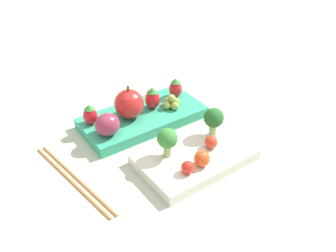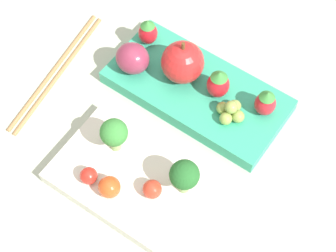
# 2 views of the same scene
# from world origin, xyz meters

# --- Properties ---
(ground_plane) EXTENTS (4.00, 4.00, 0.00)m
(ground_plane) POSITION_xyz_m (0.00, 0.00, 0.00)
(ground_plane) COLOR #ADB7A3
(bento_box_savoury) EXTENTS (0.18, 0.12, 0.02)m
(bento_box_savoury) POSITION_xyz_m (-0.00, 0.08, 0.01)
(bento_box_savoury) COLOR silver
(bento_box_savoury) RESTS_ON ground_plane
(bento_box_fruit) EXTENTS (0.23, 0.12, 0.02)m
(bento_box_fruit) POSITION_xyz_m (0.01, -0.07, 0.01)
(bento_box_fruit) COLOR #33A87F
(bento_box_fruit) RESTS_ON ground_plane
(broccoli_floret_0) EXTENTS (0.03, 0.03, 0.05)m
(broccoli_floret_0) POSITION_xyz_m (0.04, 0.05, 0.05)
(broccoli_floret_0) COLOR #93B770
(broccoli_floret_0) RESTS_ON bento_box_savoury
(broccoli_floret_1) EXTENTS (0.03, 0.03, 0.05)m
(broccoli_floret_1) POSITION_xyz_m (-0.06, 0.05, 0.05)
(broccoli_floret_1) COLOR #93B770
(broccoli_floret_1) RESTS_ON bento_box_savoury
(cherry_tomato_0) EXTENTS (0.03, 0.03, 0.03)m
(cherry_tomato_0) POSITION_xyz_m (0.01, 0.10, 0.03)
(cherry_tomato_0) COLOR #DB4C1E
(cherry_tomato_0) RESTS_ON bento_box_savoury
(cherry_tomato_1) EXTENTS (0.02, 0.02, 0.02)m
(cherry_tomato_1) POSITION_xyz_m (0.04, 0.11, 0.03)
(cherry_tomato_1) COLOR red
(cherry_tomato_1) RESTS_ON bento_box_savoury
(cherry_tomato_2) EXTENTS (0.02, 0.02, 0.02)m
(cherry_tomato_2) POSITION_xyz_m (-0.03, 0.08, 0.03)
(cherry_tomato_2) COLOR red
(cherry_tomato_2) RESTS_ON bento_box_savoury
(apple) EXTENTS (0.05, 0.05, 0.06)m
(apple) POSITION_xyz_m (0.03, -0.08, 0.05)
(apple) COLOR red
(apple) RESTS_ON bento_box_fruit
(strawberry_0) EXTENTS (0.03, 0.03, 0.04)m
(strawberry_0) POSITION_xyz_m (-0.02, -0.08, 0.04)
(strawberry_0) COLOR red
(strawberry_0) RESTS_ON bento_box_fruit
(strawberry_1) EXTENTS (0.03, 0.03, 0.04)m
(strawberry_1) POSITION_xyz_m (-0.08, -0.09, 0.04)
(strawberry_1) COLOR red
(strawberry_1) RESTS_ON bento_box_fruit
(strawberry_2) EXTENTS (0.03, 0.03, 0.04)m
(strawberry_2) POSITION_xyz_m (0.10, -0.10, 0.04)
(strawberry_2) COLOR red
(strawberry_2) RESTS_ON bento_box_fruit
(plum) EXTENTS (0.04, 0.04, 0.04)m
(plum) POSITION_xyz_m (0.09, -0.05, 0.04)
(plum) COLOR #892D47
(plum) RESTS_ON bento_box_fruit
(grape_cluster) EXTENTS (0.04, 0.04, 0.03)m
(grape_cluster) POSITION_xyz_m (-0.05, -0.06, 0.03)
(grape_cluster) COLOR #8EA84C
(grape_cluster) RESTS_ON bento_box_fruit
(chopsticks_pair) EXTENTS (0.04, 0.21, 0.01)m
(chopsticks_pair) POSITION_xyz_m (0.18, 0.00, 0.00)
(chopsticks_pair) COLOR #A37547
(chopsticks_pair) RESTS_ON ground_plane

